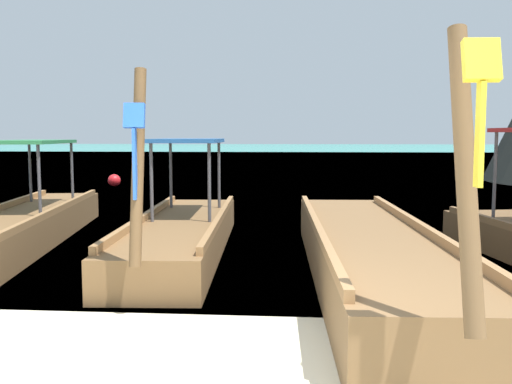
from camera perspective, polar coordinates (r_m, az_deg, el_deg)
The scene contains 5 objects.
sea_water at distance 65.40m, azimuth 4.09°, elevation 4.09°, with size 120.00×120.00×0.00m, color #2DB29E.
longtail_boat_orange_ribbon at distance 9.71m, azimuth -22.74°, elevation -3.30°, with size 2.21×7.37×2.55m.
longtail_boat_blue_ribbon at distance 8.64m, azimuth -7.42°, elevation -4.01°, with size 1.55×5.93×2.44m.
longtail_boat_yellow_ribbon at distance 7.09m, azimuth 11.24°, elevation -6.16°, with size 1.64×7.13×2.45m.
mooring_buoy_near at distance 20.27m, azimuth -14.08°, elevation 1.13°, with size 0.43×0.43×0.43m.
Camera 1 is at (0.59, -3.36, 1.75)m, focal length 39.75 mm.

